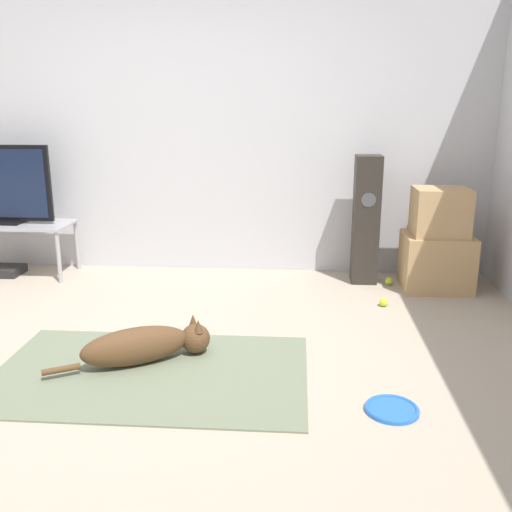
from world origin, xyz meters
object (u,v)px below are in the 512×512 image
(tennis_ball_near_speaker, at_px, (384,302))
(game_console, at_px, (5,271))
(dog, at_px, (147,345))
(floor_speaker, at_px, (366,220))
(tennis_ball_by_boxes, at_px, (389,281))
(cardboard_box_upper, at_px, (440,212))
(cardboard_box_lower, at_px, (436,262))
(tv, at_px, (1,185))
(tv_stand, at_px, (6,229))
(frisbee, at_px, (392,409))

(tennis_ball_near_speaker, height_order, game_console, game_console)
(dog, bearing_deg, game_console, 136.14)
(dog, bearing_deg, floor_speaker, 49.52)
(tennis_ball_by_boxes, height_order, game_console, game_console)
(cardboard_box_upper, bearing_deg, floor_speaker, 164.24)
(tennis_ball_by_boxes, bearing_deg, cardboard_box_upper, -11.84)
(cardboard_box_lower, relative_size, tennis_ball_by_boxes, 8.33)
(tv, bearing_deg, tennis_ball_near_speaker, -10.51)
(cardboard_box_lower, xyz_separation_m, tv, (-3.74, 0.13, 0.58))
(tennis_ball_near_speaker, bearing_deg, dog, -144.86)
(floor_speaker, bearing_deg, tv, -179.68)
(dog, height_order, tennis_ball_by_boxes, dog)
(cardboard_box_upper, xyz_separation_m, floor_speaker, (-0.57, 0.16, -0.11))
(dog, relative_size, floor_speaker, 0.82)
(tv_stand, relative_size, tennis_ball_by_boxes, 17.61)
(cardboard_box_lower, relative_size, cardboard_box_upper, 1.28)
(cardboard_box_lower, bearing_deg, game_console, 178.35)
(cardboard_box_lower, xyz_separation_m, tennis_ball_near_speaker, (-0.49, -0.48, -0.20))
(cardboard_box_lower, bearing_deg, tennis_ball_by_boxes, 171.02)
(dog, distance_m, tv_stand, 2.42)
(frisbee, distance_m, tv, 3.84)
(tv, height_order, tennis_ball_by_boxes, tv)
(frisbee, height_order, cardboard_box_lower, cardboard_box_lower)
(tv_stand, height_order, tv, tv)
(frisbee, height_order, cardboard_box_upper, cardboard_box_upper)
(dog, bearing_deg, cardboard_box_lower, 37.58)
(cardboard_box_lower, distance_m, tv_stand, 3.75)
(cardboard_box_upper, distance_m, tv_stand, 3.75)
(game_console, bearing_deg, dog, -43.86)
(dog, xyz_separation_m, floor_speaker, (1.46, 1.72, 0.42))
(dog, relative_size, tennis_ball_by_boxes, 13.48)
(floor_speaker, relative_size, tennis_ball_near_speaker, 16.49)
(game_console, bearing_deg, cardboard_box_lower, -1.65)
(tv_stand, bearing_deg, frisbee, -34.84)
(frisbee, relative_size, game_console, 0.92)
(tennis_ball_by_boxes, xyz_separation_m, game_console, (-3.42, 0.05, 0.00))
(tv_stand, bearing_deg, floor_speaker, 0.37)
(tv_stand, bearing_deg, dog, -44.89)
(cardboard_box_lower, bearing_deg, dog, -142.42)
(frisbee, height_order, game_console, game_console)
(frisbee, xyz_separation_m, tv, (-3.08, 2.15, 0.80))
(cardboard_box_upper, distance_m, tennis_ball_near_speaker, 0.91)
(tv_stand, distance_m, tennis_ball_by_boxes, 3.40)
(cardboard_box_lower, distance_m, tennis_ball_by_boxes, 0.42)
(dog, height_order, tv_stand, tv_stand)
(cardboard_box_upper, xyz_separation_m, game_console, (-3.79, 0.13, -0.62))
(cardboard_box_upper, xyz_separation_m, tv, (-3.74, 0.14, 0.16))
(tennis_ball_by_boxes, height_order, tennis_ball_near_speaker, same)
(floor_speaker, bearing_deg, dog, -130.48)
(tv, xyz_separation_m, tennis_ball_by_boxes, (3.37, -0.07, -0.78))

